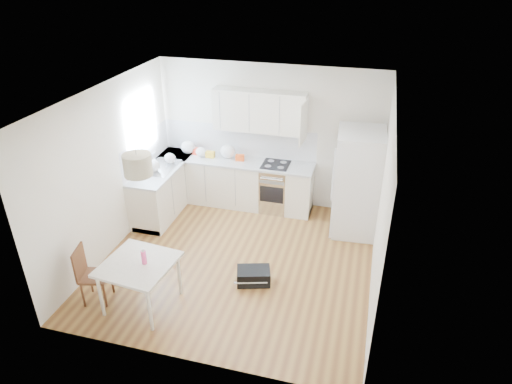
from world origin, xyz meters
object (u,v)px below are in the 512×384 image
(dining_chair, at_px, (95,275))
(gym_bag, at_px, (254,276))
(dining_table, at_px, (139,268))
(refrigerator, at_px, (358,183))

(dining_chair, bearing_deg, gym_bag, 11.85)
(dining_table, relative_size, gym_bag, 2.02)
(dining_chair, relative_size, gym_bag, 1.77)
(dining_table, xyz_separation_m, gym_bag, (1.37, 0.87, -0.53))
(dining_table, height_order, dining_chair, dining_chair)
(dining_chair, height_order, gym_bag, dining_chair)
(dining_table, distance_m, gym_bag, 1.71)
(dining_table, height_order, gym_bag, dining_table)
(gym_bag, bearing_deg, refrigerator, 38.57)
(refrigerator, xyz_separation_m, dining_chair, (-3.36, -2.86, -0.48))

